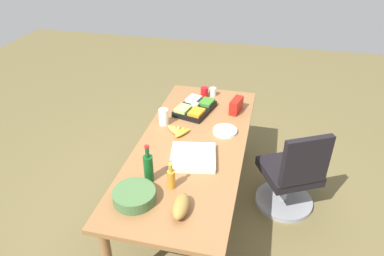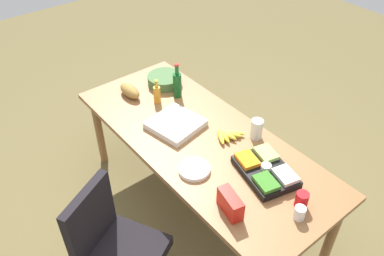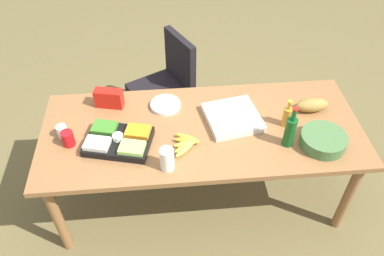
{
  "view_description": "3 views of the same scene",
  "coord_description": "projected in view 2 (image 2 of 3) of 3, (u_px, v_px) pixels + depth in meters",
  "views": [
    {
      "loc": [
        -2.47,
        -0.59,
        2.52
      ],
      "look_at": [
        0.14,
        0.03,
        0.84
      ],
      "focal_mm": 33.17,
      "sensor_mm": 36.0,
      "label": 1
    },
    {
      "loc": [
        1.72,
        -1.45,
        2.7
      ],
      "look_at": [
        -0.09,
        -0.01,
        0.82
      ],
      "focal_mm": 36.88,
      "sensor_mm": 36.0,
      "label": 2
    },
    {
      "loc": [
        0.24,
        1.92,
        2.65
      ],
      "look_at": [
        0.08,
        0.09,
        0.87
      ],
      "focal_mm": 36.36,
      "sensor_mm": 36.0,
      "label": 3
    }
  ],
  "objects": [
    {
      "name": "wine_bottle",
      "position": [
        177.0,
        84.0,
        3.31
      ],
      "size": [
        0.08,
        0.08,
        0.31
      ],
      "color": "#104C1B",
      "rests_on": "conference_table"
    },
    {
      "name": "pizza_box",
      "position": [
        176.0,
        124.0,
        3.05
      ],
      "size": [
        0.42,
        0.42,
        0.05
      ],
      "primitive_type": "cube",
      "rotation": [
        0.0,
        0.0,
        0.18
      ],
      "color": "silver",
      "rests_on": "conference_table"
    },
    {
      "name": "banana_bunch",
      "position": [
        227.0,
        135.0,
        2.95
      ],
      "size": [
        0.19,
        0.23,
        0.04
      ],
      "color": "yellow",
      "rests_on": "conference_table"
    },
    {
      "name": "paper_cup",
      "position": [
        300.0,
        213.0,
        2.36
      ],
      "size": [
        0.09,
        0.09,
        0.09
      ],
      "primitive_type": "cylinder",
      "rotation": [
        0.0,
        0.0,
        0.28
      ],
      "color": "white",
      "rests_on": "conference_table"
    },
    {
      "name": "mayo_jar",
      "position": [
        257.0,
        129.0,
        2.92
      ],
      "size": [
        0.09,
        0.09,
        0.16
      ],
      "primitive_type": "cylinder",
      "rotation": [
        0.0,
        0.0,
        0.05
      ],
      "color": "white",
      "rests_on": "conference_table"
    },
    {
      "name": "dressing_bottle",
      "position": [
        157.0,
        94.0,
        3.27
      ],
      "size": [
        0.07,
        0.07,
        0.22
      ],
      "color": "orange",
      "rests_on": "conference_table"
    },
    {
      "name": "paper_plate_stack",
      "position": [
        194.0,
        169.0,
        2.68
      ],
      "size": [
        0.25,
        0.25,
        0.03
      ],
      "primitive_type": "cylinder",
      "rotation": [
        0.0,
        0.0,
        -0.13
      ],
      "color": "white",
      "rests_on": "conference_table"
    },
    {
      "name": "red_solo_cup",
      "position": [
        302.0,
        200.0,
        2.42
      ],
      "size": [
        0.09,
        0.09,
        0.11
      ],
      "primitive_type": "cylinder",
      "rotation": [
        0.0,
        0.0,
        -0.16
      ],
      "color": "red",
      "rests_on": "conference_table"
    },
    {
      "name": "veggie_tray",
      "position": [
        265.0,
        170.0,
        2.64
      ],
      "size": [
        0.48,
        0.39,
        0.09
      ],
      "color": "black",
      "rests_on": "conference_table"
    },
    {
      "name": "bread_loaf",
      "position": [
        130.0,
        91.0,
        3.36
      ],
      "size": [
        0.24,
        0.12,
        0.1
      ],
      "primitive_type": "ellipsoid",
      "rotation": [
        0.0,
        0.0,
        0.05
      ],
      "color": "olive",
      "rests_on": "conference_table"
    },
    {
      "name": "ground_plane",
      "position": [
        199.0,
        205.0,
        3.45
      ],
      "size": [
        10.0,
        10.0,
        0.0
      ],
      "primitive_type": "plane",
      "color": "brown"
    },
    {
      "name": "conference_table",
      "position": [
        200.0,
        146.0,
        3.01
      ],
      "size": [
        2.22,
        0.92,
        0.77
      ],
      "color": "brown",
      "rests_on": "ground"
    },
    {
      "name": "salad_bowl",
      "position": [
        165.0,
        80.0,
        3.51
      ],
      "size": [
        0.35,
        0.35,
        0.08
      ],
      "primitive_type": "cylinder",
      "rotation": [
        0.0,
        0.0,
        0.16
      ],
      "color": "#44683A",
      "rests_on": "conference_table"
    },
    {
      "name": "chip_bag_red",
      "position": [
        230.0,
        204.0,
        2.38
      ],
      "size": [
        0.21,
        0.12,
        0.14
      ],
      "primitive_type": "cube",
      "rotation": [
        0.0,
        0.0,
        -0.22
      ],
      "color": "red",
      "rests_on": "conference_table"
    }
  ]
}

